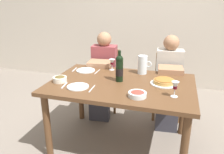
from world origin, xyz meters
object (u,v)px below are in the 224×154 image
Objects in this scene: dining_table at (121,91)px; chair_right at (168,81)px; diner_right at (169,79)px; water_pitcher at (142,66)px; baked_tart at (164,81)px; dinner_plate_left_setting at (86,70)px; olive_bowl at (60,79)px; wine_glass_left_diner at (175,86)px; dinner_plate_right_setting at (78,87)px; wine_bottle at (119,68)px; wine_glass_right_diner at (112,62)px; chair_left at (107,75)px; salad_bowl at (137,94)px; diner_left at (103,72)px.

dining_table is 1.72× the size of chair_right.
chair_right is 0.75× the size of diner_right.
water_pitcher is 0.49m from diner_right.
dinner_plate_left_setting is at bearing 169.33° from baked_tart.
water_pitcher reaches higher than olive_bowl.
dinner_plate_left_setting is at bearing 74.79° from olive_bowl.
baked_tart is 1.89× the size of wine_glass_left_diner.
baked_tart reaches higher than dinner_plate_right_setting.
wine_bottle reaches higher than wine_glass_right_diner.
olive_bowl is 1.07× the size of wine_glass_right_diner.
diner_right is (0.85, 0.92, -0.15)m from dinner_plate_right_setting.
baked_tart is at bearing -10.67° from dinner_plate_left_setting.
chair_left and chair_right have the same top height.
water_pitcher is 0.94× the size of dinner_plate_left_setting.
olive_bowl reaches higher than dining_table.
salad_bowl is 0.34m from wine_glass_left_diner.
chair_left is (-0.07, 1.16, -0.27)m from dinner_plate_right_setting.
wine_bottle is 0.47m from dinner_plate_right_setting.
dining_table is at bearing -168.78° from baked_tart.
dinner_plate_right_setting is (0.13, -0.51, 0.00)m from dinner_plate_left_setting.
diner_left reaches higher than water_pitcher.
diner_right reaches higher than wine_bottle.
olive_bowl is at bearing -146.68° from water_pitcher.
wine_glass_right_diner is (0.41, 0.55, 0.06)m from olive_bowl.
water_pitcher is 0.67m from salad_bowl.
wine_bottle is 2.29× the size of wine_glass_left_diner.
diner_left is at bearing 137.88° from wine_glass_left_diner.
diner_left reaches higher than baked_tart.
salad_bowl is 1.13× the size of olive_bowl.
baked_tart is at bearing -25.14° from wine_glass_right_diner.
chair_right is at bearing 63.96° from dining_table.
salad_bowl is 0.61m from dinner_plate_right_setting.
dinner_plate_right_setting is 0.19× the size of diner_left.
baked_tart is 0.44m from salad_bowl.
chair_left is at bearing 115.87° from wine_bottle.
wine_glass_right_diner reaches higher than dinner_plate_left_setting.
dinner_plate_left_setting is 0.26× the size of chair_left.
chair_right is at bearing 62.66° from water_pitcher.
dining_table is 0.81m from diner_right.
chair_right reaches higher than olive_bowl.
dining_table is 9.06× the size of salad_bowl.
dinner_plate_left_setting is (-0.68, -0.10, -0.09)m from water_pitcher.
wine_glass_left_diner reaches higher than olive_bowl.
baked_tart is 2.01× the size of wine_glass_right_diner.
diner_left is (-0.66, 0.98, -0.17)m from salad_bowl.
chair_right is (0.48, 0.87, -0.41)m from wine_bottle.
diner_left is at bearing 9.13° from chair_right.
diner_right is at bearing 52.01° from wine_bottle.
diner_left is at bearing -5.85° from diner_right.
dinner_plate_left_setting is at bearing 154.85° from wine_bottle.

